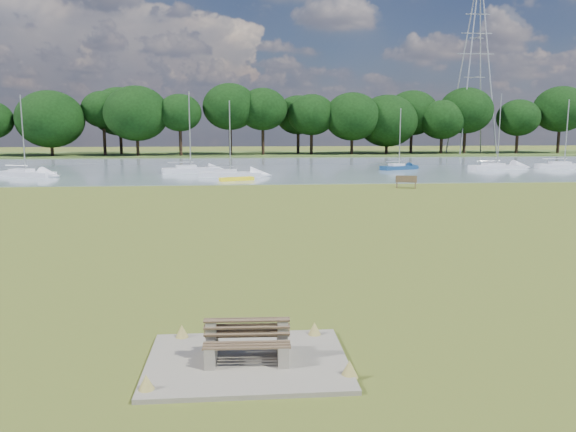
{
  "coord_description": "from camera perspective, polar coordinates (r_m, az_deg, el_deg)",
  "views": [
    {
      "loc": [
        -0.1,
        -25.21,
        4.97
      ],
      "look_at": [
        1.89,
        -2.0,
        1.2
      ],
      "focal_mm": 35.0,
      "sensor_mm": 36.0,
      "label": 1
    }
  ],
  "objects": [
    {
      "name": "sailboat_3",
      "position": [
        72.84,
        26.2,
        4.74
      ],
      "size": [
        6.37,
        2.59,
        7.85
      ],
      "rotation": [
        0.0,
        0.0,
        -0.14
      ],
      "color": "silver",
      "rests_on": "river"
    },
    {
      "name": "ground",
      "position": [
        25.7,
        -4.59,
        -2.0
      ],
      "size": [
        220.0,
        220.0,
        0.0
      ],
      "primitive_type": "plane",
      "color": "olive"
    },
    {
      "name": "kayak",
      "position": [
        50.9,
        -5.24,
        3.78
      ],
      "size": [
        3.21,
        1.83,
        0.32
      ],
      "primitive_type": "cube",
      "rotation": [
        0.0,
        0.0,
        0.37
      ],
      "color": "yellow",
      "rests_on": "river"
    },
    {
      "name": "bench_pair",
      "position": [
        12.08,
        -4.17,
        -12.61
      ],
      "size": [
        1.83,
        1.12,
        0.97
      ],
      "rotation": [
        0.0,
        0.0,
        -0.04
      ],
      "color": "gray",
      "rests_on": "concrete_pad"
    },
    {
      "name": "concrete_pad",
      "position": [
        12.25,
        -4.15,
        -14.54
      ],
      "size": [
        4.2,
        3.2,
        0.1
      ],
      "primitive_type": "cube",
      "color": "gray",
      "rests_on": "ground"
    },
    {
      "name": "sailboat_0",
      "position": [
        68.6,
        20.43,
        4.83
      ],
      "size": [
        6.5,
        2.47,
        8.5
      ],
      "rotation": [
        0.0,
        0.0,
        0.11
      ],
      "color": "silver",
      "rests_on": "river"
    },
    {
      "name": "far_bank",
      "position": [
        97.34,
        -4.87,
        6.23
      ],
      "size": [
        220.0,
        20.0,
        0.4
      ],
      "primitive_type": "cube",
      "color": "#4C6626",
      "rests_on": "ground"
    },
    {
      "name": "tree_line",
      "position": [
        93.34,
        -7.76,
        10.26
      ],
      "size": [
        132.51,
        9.57,
        11.59
      ],
      "color": "black",
      "rests_on": "far_bank"
    },
    {
      "name": "sailboat_6",
      "position": [
        64.68,
        11.18,
        5.02
      ],
      "size": [
        4.7,
        3.09,
        6.81
      ],
      "rotation": [
        0.0,
        0.0,
        0.43
      ],
      "color": "navy",
      "rests_on": "river"
    },
    {
      "name": "sailboat_5",
      "position": [
        54.98,
        -5.94,
        4.42
      ],
      "size": [
        6.14,
        2.19,
        7.27
      ],
      "rotation": [
        0.0,
        0.0,
        -0.08
      ],
      "color": "silver",
      "rests_on": "river"
    },
    {
      "name": "sailboat_4",
      "position": [
        60.66,
        -25.15,
        4.08
      ],
      "size": [
        6.16,
        3.84,
        7.83
      ],
      "rotation": [
        0.0,
        0.0,
        -0.39
      ],
      "color": "silver",
      "rests_on": "river"
    },
    {
      "name": "river",
      "position": [
        67.4,
        -4.82,
        4.93
      ],
      "size": [
        220.0,
        40.0,
        0.1
      ],
      "primitive_type": "cube",
      "color": "gray",
      "rests_on": "ground"
    },
    {
      "name": "riverbank_bench",
      "position": [
        45.88,
        11.92,
        3.42
      ],
      "size": [
        1.74,
        0.98,
        1.03
      ],
      "rotation": [
        0.0,
        0.0,
        -0.31
      ],
      "color": "brown",
      "rests_on": "ground"
    },
    {
      "name": "sailboat_2",
      "position": [
        59.97,
        -9.91,
        4.81
      ],
      "size": [
        6.11,
        2.93,
        8.41
      ],
      "rotation": [
        0.0,
        0.0,
        0.23
      ],
      "color": "silver",
      "rests_on": "river"
    },
    {
      "name": "pylon",
      "position": [
        104.09,
        18.54,
        15.62
      ],
      "size": [
        6.42,
        4.5,
        27.65
      ],
      "color": "#999BA0",
      "rests_on": "far_bank"
    }
  ]
}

